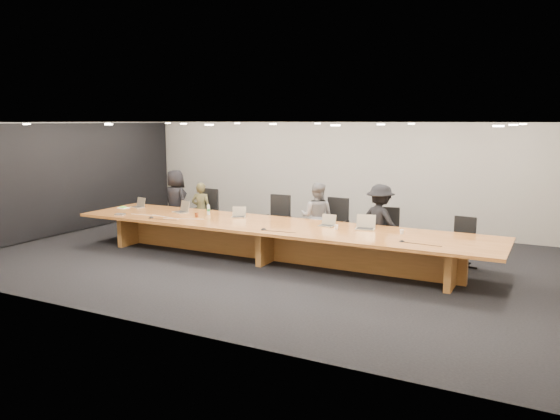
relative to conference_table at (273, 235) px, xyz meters
The scene contains 29 objects.
ground 0.52m from the conference_table, ahead, with size 12.00×12.00×0.00m, color black.
back_wall 4.10m from the conference_table, 90.00° to the left, with size 12.00×0.02×2.80m, color #BDB7AC.
left_wall_panel 6.00m from the conference_table, behind, with size 0.08×7.84×2.74m, color black.
conference_table is the anchor object (origin of this frame).
chair_far_left 3.87m from the conference_table, 160.62° to the left, with size 0.57×0.57×1.12m, color black, non-canonical shape.
chair_left 2.90m from the conference_table, 154.37° to the left, with size 0.61×0.61×1.20m, color black, non-canonical shape.
chair_mid_left 1.32m from the conference_table, 115.55° to the left, with size 0.60×0.60×1.18m, color black, non-canonical shape.
chair_mid_right 1.52m from the conference_table, 58.41° to the left, with size 0.60×0.60×1.19m, color black, non-canonical shape.
chair_right 2.38m from the conference_table, 32.80° to the left, with size 0.54×0.54×1.06m, color black, non-canonical shape.
chair_far_right 3.71m from the conference_table, 18.36° to the left, with size 0.51×0.51×1.00m, color black, non-canonical shape.
person_a 3.72m from the conference_table, 159.91° to the left, with size 0.79×0.51×1.62m, color black.
person_b 2.85m from the conference_table, 156.37° to the left, with size 0.50×0.33×1.36m, color #39361F.
person_c 1.28m from the conference_table, 68.67° to the left, with size 0.73×0.57×1.51m, color slate.
person_d 2.22m from the conference_table, 30.67° to the left, with size 1.00×0.58×1.55m, color black.
laptop_a 4.00m from the conference_table, behind, with size 0.31×0.23×0.25m, color tan, non-canonical shape.
laptop_b 2.61m from the conference_table, behind, with size 0.35×0.25×0.27m, color #BDAE90, non-canonical shape.
laptop_c 1.16m from the conference_table, 161.58° to the left, with size 0.30×0.22×0.23m, color tan, non-canonical shape.
laptop_d 1.15m from the conference_table, 16.02° to the left, with size 0.30×0.22×0.24m, color #B6AA8B, non-canonical shape.
laptop_e 1.91m from the conference_table, 10.26° to the left, with size 0.37×0.27×0.29m, color #BCAC8F, non-canonical shape.
water_bottle 1.87m from the conference_table, behind, with size 0.07×0.07×0.22m, color #AFBFBB.
amber_mug 1.90m from the conference_table, behind, with size 0.08×0.08×0.10m, color maroon.
paper_cup_near 1.37m from the conference_table, ahead, with size 0.07×0.07×0.09m, color white.
paper_cup_far 2.61m from the conference_table, ahead, with size 0.07×0.07×0.08m, color silver.
notepad 4.20m from the conference_table, behind, with size 0.24×0.19×0.01m, color white.
lime_gadget 4.21m from the conference_table, behind, with size 0.16×0.09×0.02m, color #5ECA36.
av_box 3.62m from the conference_table, behind, with size 0.20×0.15×0.03m, color #A3A3A7.
mic_left 2.78m from the conference_table, 168.05° to the right, with size 0.12×0.12×0.03m, color black.
mic_center 0.63m from the conference_table, 80.71° to the right, with size 0.11×0.11×0.03m, color black.
mic_right 2.80m from the conference_table, ahead, with size 0.10×0.10×0.03m, color black.
Camera 1 is at (5.16, -9.63, 2.84)m, focal length 35.00 mm.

